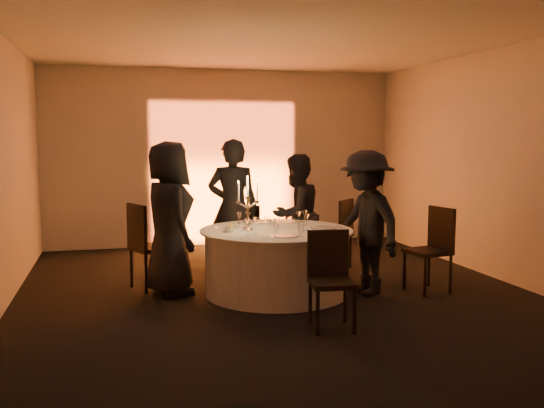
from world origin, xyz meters
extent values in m
plane|color=black|center=(0.00, 0.00, 0.00)|extent=(7.00, 7.00, 0.00)
plane|color=silver|center=(0.00, 0.00, 3.00)|extent=(7.00, 7.00, 0.00)
plane|color=beige|center=(0.00, 3.50, 1.50)|extent=(7.00, 0.00, 7.00)
plane|color=beige|center=(0.00, -3.50, 1.50)|extent=(7.00, 0.00, 7.00)
plane|color=beige|center=(3.00, 0.00, 1.50)|extent=(0.00, 7.00, 7.00)
cube|color=black|center=(0.00, 3.20, 0.05)|extent=(0.25, 0.12, 0.10)
cylinder|color=black|center=(0.00, 0.00, 0.01)|extent=(0.60, 0.60, 0.03)
cylinder|color=black|center=(0.00, 0.00, 0.38)|extent=(0.20, 0.20, 0.75)
cylinder|color=silver|center=(0.00, 0.00, 0.38)|extent=(1.68, 1.68, 0.75)
cylinder|color=silver|center=(0.00, 0.00, 0.76)|extent=(1.80, 1.80, 0.02)
cube|color=black|center=(-1.40, 0.63, 0.51)|extent=(0.61, 0.61, 0.05)
cube|color=black|center=(-1.59, 0.54, 0.79)|extent=(0.23, 0.44, 0.53)
cylinder|color=black|center=(-1.14, 0.53, 0.25)|extent=(0.04, 0.04, 0.49)
cylinder|color=black|center=(-1.30, 0.89, 0.25)|extent=(0.04, 0.04, 0.49)
cylinder|color=black|center=(-1.50, 0.37, 0.25)|extent=(0.04, 0.04, 0.49)
cylinder|color=black|center=(-1.66, 0.73, 0.25)|extent=(0.04, 0.04, 0.49)
cube|color=black|center=(-0.08, 1.48, 0.44)|extent=(0.42, 0.42, 0.05)
cube|color=black|center=(-0.09, 1.30, 0.68)|extent=(0.40, 0.06, 0.45)
cylinder|color=black|center=(0.10, 1.65, 0.21)|extent=(0.04, 0.04, 0.43)
cylinder|color=black|center=(-0.24, 1.66, 0.21)|extent=(0.04, 0.04, 0.43)
cylinder|color=black|center=(0.08, 1.30, 0.21)|extent=(0.04, 0.04, 0.43)
cylinder|color=black|center=(-0.26, 1.32, 0.21)|extent=(0.04, 0.04, 0.43)
cube|color=black|center=(1.14, 1.15, 0.47)|extent=(0.61, 0.61, 0.05)
cube|color=black|center=(1.28, 1.01, 0.74)|extent=(0.34, 0.33, 0.49)
cylinder|color=black|center=(1.14, 1.41, 0.23)|extent=(0.04, 0.04, 0.46)
cylinder|color=black|center=(0.88, 1.15, 0.23)|extent=(0.04, 0.04, 0.46)
cylinder|color=black|center=(1.40, 1.15, 0.23)|extent=(0.04, 0.04, 0.46)
cylinder|color=black|center=(1.14, 0.89, 0.23)|extent=(0.04, 0.04, 0.46)
cube|color=black|center=(1.78, -0.36, 0.49)|extent=(0.52, 0.52, 0.05)
cube|color=black|center=(1.98, -0.32, 0.76)|extent=(0.13, 0.44, 0.51)
cylinder|color=black|center=(1.56, -0.21, 0.24)|extent=(0.04, 0.04, 0.47)
cylinder|color=black|center=(1.64, -0.58, 0.24)|extent=(0.04, 0.04, 0.47)
cylinder|color=black|center=(1.93, -0.14, 0.24)|extent=(0.04, 0.04, 0.47)
cylinder|color=black|center=(2.01, -0.51, 0.24)|extent=(0.04, 0.04, 0.47)
cube|color=black|center=(0.17, -1.43, 0.45)|extent=(0.46, 0.46, 0.05)
cube|color=black|center=(0.20, -1.25, 0.71)|extent=(0.41, 0.09, 0.47)
cylinder|color=black|center=(-0.02, -1.59, 0.22)|extent=(0.04, 0.04, 0.44)
cylinder|color=black|center=(0.33, -1.63, 0.22)|extent=(0.04, 0.04, 0.44)
cylinder|color=black|center=(0.02, -1.24, 0.22)|extent=(0.04, 0.04, 0.44)
cylinder|color=black|center=(0.37, -1.28, 0.22)|extent=(0.04, 0.04, 0.44)
imported|color=black|center=(-1.22, 0.31, 0.90)|extent=(0.78, 1.00, 1.81)
imported|color=black|center=(-0.32, 1.02, 0.92)|extent=(0.77, 0.62, 1.83)
imported|color=black|center=(0.52, 0.92, 0.81)|extent=(0.99, 0.93, 1.63)
imported|color=black|center=(1.03, -0.26, 0.85)|extent=(0.88, 1.22, 1.70)
cylinder|color=white|center=(-0.51, 0.23, 0.78)|extent=(0.25, 0.25, 0.01)
cube|color=silver|center=(-0.68, 0.23, 0.78)|extent=(0.01, 0.17, 0.01)
cube|color=silver|center=(-0.34, 0.23, 0.78)|extent=(0.02, 0.17, 0.01)
sphere|color=gold|center=(-0.51, 0.23, 0.82)|extent=(0.07, 0.07, 0.07)
cylinder|color=white|center=(-0.17, 0.58, 0.78)|extent=(0.26, 0.26, 0.01)
cube|color=silver|center=(-0.34, 0.58, 0.78)|extent=(0.02, 0.17, 0.01)
cube|color=silver|center=(0.00, 0.58, 0.78)|extent=(0.01, 0.17, 0.01)
cylinder|color=white|center=(0.31, 0.51, 0.78)|extent=(0.30, 0.30, 0.01)
cube|color=silver|center=(0.14, 0.51, 0.78)|extent=(0.02, 0.17, 0.01)
cube|color=silver|center=(0.48, 0.51, 0.78)|extent=(0.02, 0.17, 0.01)
cylinder|color=white|center=(0.60, -0.04, 0.78)|extent=(0.27, 0.27, 0.01)
cube|color=silver|center=(0.43, -0.04, 0.78)|extent=(0.02, 0.17, 0.01)
cube|color=silver|center=(0.77, -0.04, 0.78)|extent=(0.01, 0.17, 0.01)
cylinder|color=white|center=(-0.03, -0.52, 0.78)|extent=(0.28, 0.28, 0.01)
cube|color=silver|center=(-0.20, -0.52, 0.78)|extent=(0.02, 0.17, 0.01)
cube|color=silver|center=(0.14, -0.52, 0.78)|extent=(0.02, 0.17, 0.01)
cylinder|color=white|center=(-0.59, -0.06, 0.77)|extent=(0.11, 0.11, 0.01)
cylinder|color=white|center=(-0.59, -0.06, 0.81)|extent=(0.07, 0.07, 0.06)
cylinder|color=silver|center=(-0.34, 0.00, 0.78)|extent=(0.13, 0.13, 0.02)
sphere|color=silver|center=(-0.34, 0.00, 0.84)|extent=(0.07, 0.07, 0.07)
cylinder|color=silver|center=(-0.34, 0.00, 0.97)|extent=(0.03, 0.03, 0.34)
cylinder|color=silver|center=(-0.34, 0.00, 1.15)|extent=(0.06, 0.06, 0.03)
cylinder|color=silver|center=(-0.34, 0.00, 1.27)|extent=(0.02, 0.02, 0.22)
cone|color=orange|center=(-0.34, 0.00, 1.40)|extent=(0.02, 0.02, 0.03)
cylinder|color=silver|center=(-0.40, 0.00, 1.07)|extent=(0.12, 0.02, 0.08)
cylinder|color=silver|center=(-0.45, 0.00, 1.10)|extent=(0.05, 0.05, 0.03)
cylinder|color=silver|center=(-0.45, 0.00, 1.22)|extent=(0.02, 0.02, 0.22)
cone|color=orange|center=(-0.45, 0.00, 1.35)|extent=(0.02, 0.02, 0.03)
cylinder|color=silver|center=(-0.29, 0.00, 1.07)|extent=(0.12, 0.02, 0.08)
cylinder|color=silver|center=(-0.23, 0.00, 1.10)|extent=(0.05, 0.05, 0.03)
cylinder|color=silver|center=(-0.23, 0.00, 1.22)|extent=(0.02, 0.02, 0.22)
cone|color=orange|center=(-0.23, 0.00, 1.35)|extent=(0.02, 0.02, 0.03)
cylinder|color=white|center=(-0.08, -0.34, 0.77)|extent=(0.06, 0.06, 0.01)
cylinder|color=white|center=(-0.08, -0.34, 0.83)|extent=(0.01, 0.01, 0.10)
cone|color=white|center=(-0.08, -0.34, 0.92)|extent=(0.07, 0.07, 0.09)
cylinder|color=white|center=(-0.40, 0.20, 0.77)|extent=(0.06, 0.06, 0.01)
cylinder|color=white|center=(-0.40, 0.20, 0.83)|extent=(0.01, 0.01, 0.10)
cone|color=white|center=(-0.40, 0.20, 0.92)|extent=(0.07, 0.07, 0.09)
cylinder|color=white|center=(0.30, 0.10, 0.77)|extent=(0.06, 0.06, 0.01)
cylinder|color=white|center=(0.30, 0.10, 0.83)|extent=(0.01, 0.01, 0.10)
cone|color=white|center=(0.30, 0.10, 0.92)|extent=(0.07, 0.07, 0.09)
cylinder|color=white|center=(0.32, -0.17, 0.77)|extent=(0.06, 0.06, 0.01)
cylinder|color=white|center=(0.32, -0.17, 0.83)|extent=(0.01, 0.01, 0.10)
cone|color=white|center=(0.32, -0.17, 0.92)|extent=(0.07, 0.07, 0.09)
cylinder|color=white|center=(-0.43, -0.35, 0.77)|extent=(0.06, 0.06, 0.01)
cylinder|color=white|center=(-0.43, -0.35, 0.83)|extent=(0.01, 0.01, 0.10)
cone|color=white|center=(-0.43, -0.35, 0.92)|extent=(0.07, 0.07, 0.09)
cylinder|color=white|center=(-0.17, -0.20, 0.77)|extent=(0.06, 0.06, 0.01)
cylinder|color=white|center=(-0.17, -0.20, 0.83)|extent=(0.01, 0.01, 0.10)
cone|color=white|center=(-0.17, -0.20, 0.92)|extent=(0.07, 0.07, 0.09)
cylinder|color=white|center=(-0.30, 0.20, 0.77)|extent=(0.06, 0.06, 0.01)
cylinder|color=white|center=(-0.30, 0.20, 0.83)|extent=(0.01, 0.01, 0.10)
cone|color=white|center=(-0.30, 0.20, 0.92)|extent=(0.07, 0.07, 0.09)
cylinder|color=white|center=(-0.32, -0.29, 0.77)|extent=(0.06, 0.06, 0.01)
cylinder|color=white|center=(-0.32, -0.29, 0.83)|extent=(0.01, 0.01, 0.10)
cone|color=white|center=(-0.32, -0.29, 0.92)|extent=(0.07, 0.07, 0.09)
cylinder|color=white|center=(0.42, 0.22, 0.77)|extent=(0.06, 0.06, 0.01)
cylinder|color=white|center=(0.42, 0.22, 0.83)|extent=(0.01, 0.01, 0.10)
cone|color=white|center=(0.42, 0.22, 0.92)|extent=(0.07, 0.07, 0.09)
cylinder|color=white|center=(0.04, 0.17, 0.82)|extent=(0.07, 0.07, 0.09)
cylinder|color=white|center=(0.22, -0.28, 0.82)|extent=(0.07, 0.07, 0.09)
cylinder|color=white|center=(0.05, 0.35, 0.82)|extent=(0.07, 0.07, 0.09)
camera|label=1|loc=(-1.82, -6.81, 1.85)|focal=40.00mm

